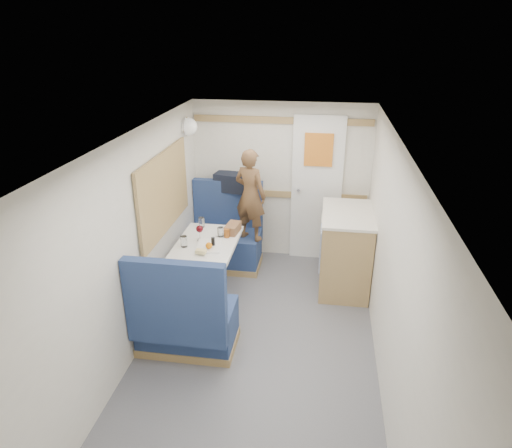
% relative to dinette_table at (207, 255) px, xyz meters
% --- Properties ---
extents(floor, '(4.50, 4.50, 0.00)m').
position_rel_dinette_table_xyz_m(floor, '(0.65, -1.00, -0.57)').
color(floor, '#515156').
rests_on(floor, ground).
extents(ceiling, '(4.50, 4.50, 0.00)m').
position_rel_dinette_table_xyz_m(ceiling, '(0.65, -1.00, 1.43)').
color(ceiling, silver).
rests_on(ceiling, wall_back).
extents(wall_back, '(2.20, 0.02, 2.00)m').
position_rel_dinette_table_xyz_m(wall_back, '(0.65, 1.25, 0.43)').
color(wall_back, silver).
rests_on(wall_back, floor).
extents(wall_left, '(0.02, 4.50, 2.00)m').
position_rel_dinette_table_xyz_m(wall_left, '(-0.45, -1.00, 0.43)').
color(wall_left, silver).
rests_on(wall_left, floor).
extents(wall_right, '(0.02, 4.50, 2.00)m').
position_rel_dinette_table_xyz_m(wall_right, '(1.75, -1.00, 0.43)').
color(wall_right, silver).
rests_on(wall_right, floor).
extents(oak_trim_low, '(2.15, 0.02, 0.08)m').
position_rel_dinette_table_xyz_m(oak_trim_low, '(0.65, 1.23, 0.28)').
color(oak_trim_low, olive).
rests_on(oak_trim_low, wall_back).
extents(oak_trim_high, '(2.15, 0.02, 0.08)m').
position_rel_dinette_table_xyz_m(oak_trim_high, '(0.65, 1.23, 1.21)').
color(oak_trim_high, olive).
rests_on(oak_trim_high, wall_back).
extents(side_window, '(0.04, 1.30, 0.72)m').
position_rel_dinette_table_xyz_m(side_window, '(-0.43, 0.00, 0.68)').
color(side_window, '#B2BEA1').
rests_on(side_window, wall_left).
extents(rear_door, '(0.62, 0.12, 1.86)m').
position_rel_dinette_table_xyz_m(rear_door, '(1.10, 1.22, 0.41)').
color(rear_door, white).
rests_on(rear_door, wall_back).
extents(dinette_table, '(0.62, 0.92, 0.72)m').
position_rel_dinette_table_xyz_m(dinette_table, '(0.00, 0.00, 0.00)').
color(dinette_table, white).
rests_on(dinette_table, floor).
extents(bench_far, '(0.90, 0.59, 1.05)m').
position_rel_dinette_table_xyz_m(bench_far, '(-0.00, 0.86, -0.27)').
color(bench_far, '#18244E').
rests_on(bench_far, floor).
extents(bench_near, '(0.90, 0.59, 1.05)m').
position_rel_dinette_table_xyz_m(bench_near, '(-0.00, -0.86, -0.27)').
color(bench_near, '#18244E').
rests_on(bench_near, floor).
extents(ledge, '(0.90, 0.14, 0.04)m').
position_rel_dinette_table_xyz_m(ledge, '(-0.00, 1.12, 0.31)').
color(ledge, olive).
rests_on(ledge, bench_far).
extents(dome_light, '(0.20, 0.20, 0.20)m').
position_rel_dinette_table_xyz_m(dome_light, '(-0.39, 0.85, 1.18)').
color(dome_light, white).
rests_on(dome_light, wall_left).
extents(galley_counter, '(0.57, 0.92, 0.92)m').
position_rel_dinette_table_xyz_m(galley_counter, '(1.47, 0.55, -0.10)').
color(galley_counter, olive).
rests_on(galley_counter, floor).
extents(person, '(0.47, 0.40, 1.10)m').
position_rel_dinette_table_xyz_m(person, '(0.35, 0.72, 0.43)').
color(person, brown).
rests_on(person, bench_far).
extents(duffel_bag, '(0.50, 0.30, 0.23)m').
position_rel_dinette_table_xyz_m(duffel_bag, '(0.07, 1.12, 0.45)').
color(duffel_bag, black).
rests_on(duffel_bag, ledge).
extents(tray, '(0.29, 0.35, 0.02)m').
position_rel_dinette_table_xyz_m(tray, '(0.05, -0.11, 0.16)').
color(tray, white).
rests_on(tray, dinette_table).
extents(orange_fruit, '(0.07, 0.07, 0.07)m').
position_rel_dinette_table_xyz_m(orange_fruit, '(0.07, -0.19, 0.21)').
color(orange_fruit, '#E44E0A').
rests_on(orange_fruit, tray).
extents(cheese_block, '(0.11, 0.07, 0.04)m').
position_rel_dinette_table_xyz_m(cheese_block, '(0.02, -0.30, 0.19)').
color(cheese_block, '#EDD089').
rests_on(cheese_block, tray).
extents(wine_glass, '(0.08, 0.08, 0.17)m').
position_rel_dinette_table_xyz_m(wine_glass, '(-0.08, 0.02, 0.28)').
color(wine_glass, white).
rests_on(wine_glass, dinette_table).
extents(tumbler_left, '(0.07, 0.07, 0.12)m').
position_rel_dinette_table_xyz_m(tumbler_left, '(-0.20, -0.15, 0.21)').
color(tumbler_left, white).
rests_on(tumbler_left, dinette_table).
extents(tumbler_mid, '(0.07, 0.07, 0.11)m').
position_rel_dinette_table_xyz_m(tumbler_mid, '(-0.15, 0.37, 0.21)').
color(tumbler_mid, white).
rests_on(tumbler_mid, dinette_table).
extents(tumbler_right, '(0.06, 0.06, 0.10)m').
position_rel_dinette_table_xyz_m(tumbler_right, '(0.12, 0.15, 0.21)').
color(tumbler_right, silver).
rests_on(tumbler_right, dinette_table).
extents(beer_glass, '(0.06, 0.06, 0.10)m').
position_rel_dinette_table_xyz_m(beer_glass, '(0.19, 0.14, 0.20)').
color(beer_glass, '#904915').
rests_on(beer_glass, dinette_table).
extents(pepper_grinder, '(0.04, 0.04, 0.10)m').
position_rel_dinette_table_xyz_m(pepper_grinder, '(0.10, -0.11, 0.21)').
color(pepper_grinder, black).
rests_on(pepper_grinder, dinette_table).
extents(bread_loaf, '(0.16, 0.25, 0.10)m').
position_rel_dinette_table_xyz_m(bread_loaf, '(0.22, 0.27, 0.20)').
color(bread_loaf, brown).
rests_on(bread_loaf, dinette_table).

